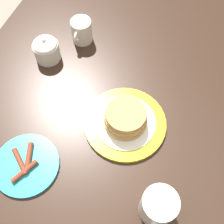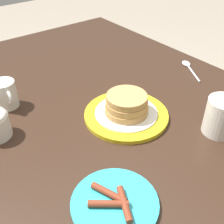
% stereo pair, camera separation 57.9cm
% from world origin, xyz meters
% --- Properties ---
extents(ground_plane, '(8.00, 8.00, 0.00)m').
position_xyz_m(ground_plane, '(0.00, 0.00, 0.00)').
color(ground_plane, gray).
extents(dining_table, '(1.58, 1.00, 0.74)m').
position_xyz_m(dining_table, '(0.00, 0.00, 0.64)').
color(dining_table, '#332116').
rests_on(dining_table, ground_plane).
extents(pancake_plate, '(0.24, 0.24, 0.07)m').
position_xyz_m(pancake_plate, '(-0.03, 0.04, 0.76)').
color(pancake_plate, gold).
rests_on(pancake_plate, dining_table).
extents(side_plate_bacon, '(0.18, 0.18, 0.02)m').
position_xyz_m(side_plate_bacon, '(0.17, -0.17, 0.74)').
color(side_plate_bacon, '#2DADBC').
rests_on(side_plate_bacon, dining_table).
extents(coffee_mug, '(0.12, 0.08, 0.10)m').
position_xyz_m(coffee_mug, '(0.17, 0.19, 0.79)').
color(coffee_mug, silver).
rests_on(coffee_mug, dining_table).
extents(creamer_pitcher, '(0.10, 0.07, 0.09)m').
position_xyz_m(creamer_pitcher, '(-0.29, -0.20, 0.78)').
color(creamer_pitcher, silver).
rests_on(creamer_pitcher, dining_table).
extents(sugar_bowl, '(0.08, 0.08, 0.09)m').
position_xyz_m(sugar_bowl, '(-0.18, -0.28, 0.78)').
color(sugar_bowl, silver).
rests_on(sugar_bowl, dining_table).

